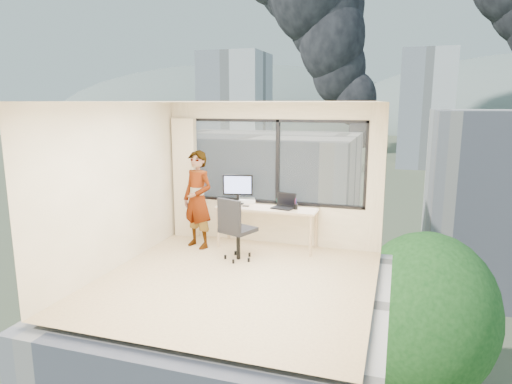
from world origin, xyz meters
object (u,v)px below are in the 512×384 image
at_px(desk, 267,227).
at_px(laptop, 283,202).
at_px(chair, 238,228).
at_px(person, 198,200).
at_px(monitor, 238,189).
at_px(handbag, 283,201).
at_px(game_console, 247,200).

relative_size(desk, laptop, 4.54).
height_order(chair, person, person).
bearing_deg(monitor, desk, -19.74).
height_order(chair, laptop, chair).
bearing_deg(handbag, monitor, -153.57).
distance_m(chair, laptop, 1.00).
xyz_separation_m(person, game_console, (0.72, 0.60, -0.09)).
distance_m(person, laptop, 1.53).
relative_size(monitor, game_console, 1.78).
relative_size(chair, person, 0.62).
relative_size(person, monitor, 3.16).
distance_m(game_console, laptop, 0.83).
relative_size(desk, game_console, 5.76).
xyz_separation_m(desk, game_console, (-0.48, 0.25, 0.41)).
distance_m(chair, monitor, 1.03).
xyz_separation_m(chair, monitor, (-0.31, 0.86, 0.48)).
distance_m(person, monitor, 0.76).
relative_size(desk, person, 1.02).
height_order(desk, monitor, monitor).
height_order(monitor, laptop, monitor).
xyz_separation_m(monitor, game_console, (0.11, 0.16, -0.24)).
bearing_deg(desk, monitor, 171.33).
bearing_deg(desk, person, -163.73).
bearing_deg(chair, monitor, 130.60).
bearing_deg(handbag, game_console, -165.54).
bearing_deg(game_console, handbag, -26.09).
bearing_deg(handbag, desk, -120.93).
bearing_deg(laptop, chair, -114.57).
distance_m(desk, laptop, 0.58).
relative_size(monitor, laptop, 1.40).
distance_m(laptop, handbag, 0.23).
distance_m(desk, person, 1.35).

